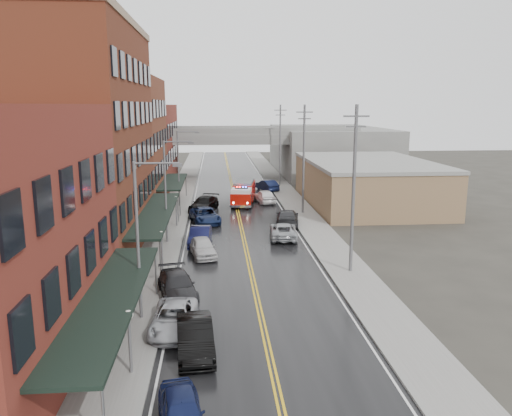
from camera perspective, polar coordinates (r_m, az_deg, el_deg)
ground at (r=22.50m, az=2.50°, el=-20.41°), size 220.00×220.00×0.00m
road at (r=50.40m, az=-1.75°, el=-2.02°), size 11.00×160.00×0.02m
sidewalk_left at (r=50.55m, az=-10.05°, el=-2.07°), size 3.00×160.00×0.15m
sidewalk_right at (r=51.26m, az=6.43°, el=-1.77°), size 3.00×160.00×0.15m
curb_left at (r=50.42m, az=-8.18°, el=-2.05°), size 0.30×160.00×0.15m
curb_right at (r=50.98m, az=4.61°, el=-1.82°), size 0.30×160.00×0.15m
brick_building_b at (r=43.38m, az=-19.30°, el=7.14°), size 9.00×20.00×18.00m
brick_building_c at (r=60.54m, az=-15.11°, el=7.08°), size 9.00×15.00×15.00m
brick_building_far at (r=77.89m, az=-12.77°, el=7.03°), size 9.00×20.00×12.00m
tan_building at (r=62.45m, az=12.58°, el=2.71°), size 14.00×22.00×5.00m
right_far_block at (r=91.57m, az=8.29°, el=6.60°), size 18.00×30.00×8.00m
awning_0 at (r=25.10m, az=-16.13°, el=-9.72°), size 2.60×16.00×3.09m
awning_1 at (r=43.14m, az=-11.27°, el=-0.52°), size 2.60×18.00×3.09m
awning_2 at (r=60.28m, az=-9.43°, el=2.99°), size 2.60×13.00×3.09m
globe_lamp_0 at (r=23.35m, az=-14.31°, el=-13.08°), size 0.44×0.44×3.12m
globe_lamp_1 at (r=36.42m, az=-10.74°, el=-3.87°), size 0.44×0.44×3.12m
globe_lamp_2 at (r=50.00m, az=-9.11°, el=0.43°), size 0.44×0.44×3.12m
street_lamp_0 at (r=28.04m, az=-12.92°, el=-2.58°), size 2.64×0.22×9.00m
street_lamp_1 at (r=43.62m, az=-10.01°, el=2.59°), size 2.64×0.22×9.00m
street_lamp_2 at (r=59.43m, az=-8.63°, el=5.03°), size 2.64×0.22×9.00m
utility_pole_0 at (r=35.70m, az=11.10°, el=2.37°), size 1.80×0.24×12.00m
utility_pole_1 at (r=55.05m, az=5.47°, el=5.76°), size 1.80×0.24×12.00m
utility_pole_2 at (r=74.74m, az=2.77°, el=7.35°), size 1.80×0.24×12.00m
overpass at (r=81.16m, az=-2.97°, el=7.47°), size 40.00×10.00×7.50m
fire_truck at (r=60.89m, az=-1.45°, el=1.80°), size 3.92×7.83×2.76m
parked_car_left_0 at (r=20.35m, az=-8.49°, el=-22.09°), size 2.32×4.23×1.37m
parked_car_left_1 at (r=25.41m, az=-6.97°, el=-14.41°), size 2.12×5.05×1.62m
parked_car_left_2 at (r=27.84m, az=-9.36°, el=-12.33°), size 2.52×5.10×1.39m
parked_car_left_3 at (r=32.31m, az=-8.99°, el=-8.74°), size 3.19×5.52×1.50m
parked_car_left_4 at (r=40.35m, az=-6.13°, el=-4.46°), size 2.66×4.77×1.54m
parked_car_left_5 at (r=43.50m, az=-6.40°, el=-3.23°), size 2.05×4.97×1.60m
parked_car_left_6 at (r=51.64m, az=-5.84°, el=-0.86°), size 3.68×6.02×1.56m
parked_car_left_7 at (r=57.53m, az=-5.96°, el=0.47°), size 3.92×6.07×1.64m
parked_car_right_0 at (r=45.50m, az=3.13°, el=-2.61°), size 2.86×5.39×1.44m
parked_car_right_1 at (r=50.47m, az=3.58°, el=-1.09°), size 3.04×5.80×1.60m
parked_car_right_2 at (r=62.01m, az=1.00°, el=1.36°), size 2.73×5.11×1.65m
parked_car_right_3 at (r=70.70m, az=1.28°, el=2.61°), size 3.13×5.06×1.57m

